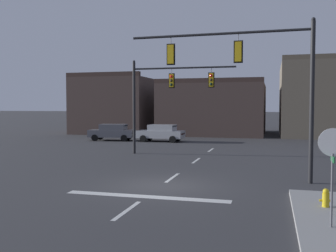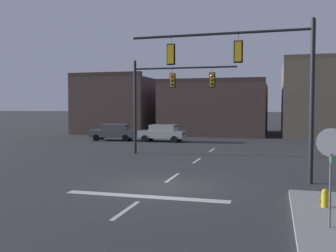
{
  "view_description": "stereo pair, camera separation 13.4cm",
  "coord_description": "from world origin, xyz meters",
  "px_view_note": "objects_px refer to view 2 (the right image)",
  "views": [
    {
      "loc": [
        4.55,
        -15.85,
        3.43
      ],
      "look_at": [
        -0.24,
        2.07,
        2.46
      ],
      "focal_mm": 41.82,
      "sensor_mm": 36.0,
      "label": 1
    },
    {
      "loc": [
        4.68,
        -15.82,
        3.43
      ],
      "look_at": [
        -0.24,
        2.07,
        2.46
      ],
      "focal_mm": 41.82,
      "sensor_mm": 36.0,
      "label": 2
    }
  ],
  "objects_px": {
    "signal_mast_near_side": "(256,71)",
    "signal_mast_far_side": "(164,91)",
    "car_lot_middle": "(114,132)",
    "stop_sign": "(331,154)",
    "fire_hydrant": "(325,202)",
    "car_lot_nearside": "(162,133)"
  },
  "relations": [
    {
      "from": "signal_mast_far_side",
      "to": "stop_sign",
      "type": "bearing_deg",
      "value": -59.24
    },
    {
      "from": "signal_mast_near_side",
      "to": "fire_hydrant",
      "type": "relative_size",
      "value": 11.25
    },
    {
      "from": "signal_mast_near_side",
      "to": "stop_sign",
      "type": "relative_size",
      "value": 2.98
    },
    {
      "from": "signal_mast_far_side",
      "to": "car_lot_nearside",
      "type": "bearing_deg",
      "value": 106.67
    },
    {
      "from": "signal_mast_far_side",
      "to": "stop_sign",
      "type": "xyz_separation_m",
      "value": [
        8.98,
        -15.09,
        -2.31
      ]
    },
    {
      "from": "stop_sign",
      "to": "car_lot_middle",
      "type": "height_order",
      "value": "stop_sign"
    },
    {
      "from": "signal_mast_near_side",
      "to": "signal_mast_far_side",
      "type": "bearing_deg",
      "value": 129.55
    },
    {
      "from": "signal_mast_near_side",
      "to": "signal_mast_far_side",
      "type": "relative_size",
      "value": 1.16
    },
    {
      "from": "signal_mast_near_side",
      "to": "signal_mast_far_side",
      "type": "xyz_separation_m",
      "value": [
        -6.66,
        8.06,
        -0.53
      ]
    },
    {
      "from": "car_lot_middle",
      "to": "signal_mast_far_side",
      "type": "bearing_deg",
      "value": -50.0
    },
    {
      "from": "signal_mast_near_side",
      "to": "car_lot_nearside",
      "type": "xyz_separation_m",
      "value": [
        -9.47,
        17.45,
        -4.13
      ]
    },
    {
      "from": "car_lot_middle",
      "to": "stop_sign",
      "type": "bearing_deg",
      "value": -55.48
    },
    {
      "from": "fire_hydrant",
      "to": "car_lot_nearside",
      "type": "bearing_deg",
      "value": 118.18
    },
    {
      "from": "car_lot_nearside",
      "to": "car_lot_middle",
      "type": "height_order",
      "value": "same"
    },
    {
      "from": "car_lot_nearside",
      "to": "stop_sign",
      "type": "bearing_deg",
      "value": -64.28
    },
    {
      "from": "signal_mast_near_side",
      "to": "car_lot_nearside",
      "type": "distance_m",
      "value": 20.27
    },
    {
      "from": "stop_sign",
      "to": "fire_hydrant",
      "type": "relative_size",
      "value": 3.77
    },
    {
      "from": "stop_sign",
      "to": "car_lot_middle",
      "type": "distance_m",
      "value": 29.56
    },
    {
      "from": "signal_mast_near_side",
      "to": "car_lot_middle",
      "type": "relative_size",
      "value": 1.83
    },
    {
      "from": "car_lot_nearside",
      "to": "signal_mast_far_side",
      "type": "bearing_deg",
      "value": -73.33
    },
    {
      "from": "stop_sign",
      "to": "car_lot_nearside",
      "type": "xyz_separation_m",
      "value": [
        -11.79,
        24.48,
        -1.29
      ]
    },
    {
      "from": "stop_sign",
      "to": "fire_hydrant",
      "type": "xyz_separation_m",
      "value": [
        0.13,
        2.21,
        -1.82
      ]
    }
  ]
}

